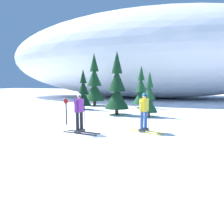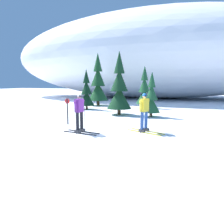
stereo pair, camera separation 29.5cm
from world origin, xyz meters
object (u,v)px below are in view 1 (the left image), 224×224
at_px(trail_marker_post, 66,110).
at_px(skier_yellow_jacket, 144,112).
at_px(pine_tree_center_left, 117,88).
at_px(pine_tree_center_right, 141,90).
at_px(pine_tree_right, 149,98).
at_px(skier_purple_jacket, 79,112).
at_px(pine_tree_left, 83,93).
at_px(pine_tree_far_left, 94,84).

bearing_deg(trail_marker_post, skier_yellow_jacket, -4.28).
xyz_separation_m(pine_tree_center_left, pine_tree_center_right, (0.88, 4.62, -0.29)).
height_order(pine_tree_center_left, pine_tree_right, pine_tree_center_left).
bearing_deg(trail_marker_post, skier_purple_jacket, -43.45).
xyz_separation_m(skier_purple_jacket, pine_tree_center_right, (0.89, 10.42, 0.63)).
height_order(pine_tree_left, pine_tree_right, pine_tree_left).
bearing_deg(pine_tree_far_left, pine_tree_left, -84.66).
height_order(pine_tree_right, trail_marker_post, pine_tree_right).
bearing_deg(pine_tree_left, pine_tree_center_left, -28.62).
relative_size(skier_purple_jacket, pine_tree_left, 0.53).
bearing_deg(pine_tree_center_right, pine_tree_left, -148.93).
height_order(skier_purple_jacket, pine_tree_center_right, pine_tree_center_right).
height_order(pine_tree_far_left, pine_tree_center_right, pine_tree_far_left).
bearing_deg(skier_purple_jacket, skier_yellow_jacket, 22.55).
height_order(pine_tree_center_right, trail_marker_post, pine_tree_center_right).
bearing_deg(pine_tree_center_right, pine_tree_right, -73.11).
xyz_separation_m(pine_tree_center_left, trail_marker_post, (-1.57, -4.32, -1.06)).
height_order(skier_purple_jacket, pine_tree_center_left, pine_tree_center_left).
bearing_deg(skier_purple_jacket, pine_tree_far_left, 109.52).
bearing_deg(trail_marker_post, pine_tree_center_right, 74.72).
height_order(skier_yellow_jacket, pine_tree_far_left, pine_tree_far_left).
xyz_separation_m(pine_tree_left, pine_tree_center_left, (3.57, -1.95, 0.44)).
bearing_deg(pine_tree_center_left, pine_tree_center_right, 79.27).
xyz_separation_m(skier_purple_jacket, pine_tree_right, (2.33, 5.68, 0.31)).
height_order(skier_purple_jacket, pine_tree_left, pine_tree_left).
height_order(pine_tree_far_left, trail_marker_post, pine_tree_far_left).
height_order(pine_tree_center_left, pine_tree_center_right, pine_tree_center_left).
xyz_separation_m(skier_purple_jacket, pine_tree_left, (-3.55, 7.74, 0.47)).
bearing_deg(pine_tree_left, trail_marker_post, -72.32).
distance_m(pine_tree_left, trail_marker_post, 6.61).
distance_m(pine_tree_center_right, pine_tree_right, 4.96).
distance_m(pine_tree_center_left, trail_marker_post, 4.72).
bearing_deg(pine_tree_left, pine_tree_far_left, 95.34).
bearing_deg(trail_marker_post, pine_tree_center_left, 70.07).
xyz_separation_m(pine_tree_far_left, pine_tree_right, (6.17, -5.15, -0.89)).
bearing_deg(trail_marker_post, pine_tree_far_left, 103.73).
bearing_deg(pine_tree_left, skier_yellow_jacket, -46.25).
relative_size(pine_tree_center_left, trail_marker_post, 3.13).
xyz_separation_m(skier_yellow_jacket, pine_tree_center_left, (-2.75, 4.65, 0.92)).
distance_m(skier_purple_jacket, pine_tree_right, 6.15).
bearing_deg(pine_tree_left, pine_tree_right, -19.28).
relative_size(pine_tree_far_left, pine_tree_right, 1.71).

